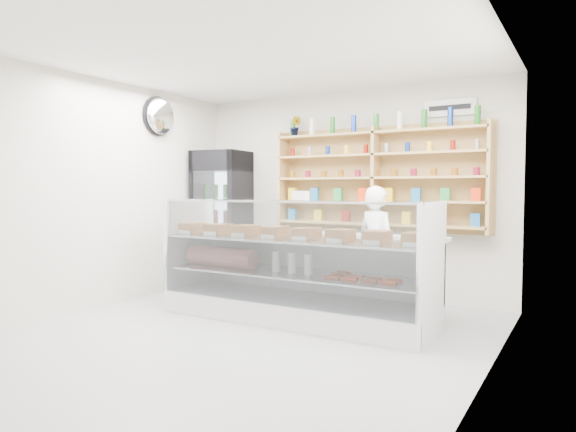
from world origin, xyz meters
The scene contains 8 objects.
room centered at (0.00, 0.00, 1.40)m, with size 5.00×5.00×5.00m.
display_counter centered at (0.11, 0.91, 0.37)m, with size 3.08×0.92×1.34m.
shop_worker centered at (0.75, 1.75, 0.75)m, with size 0.54×0.36×1.49m, color white.
drinks_cooler centered at (-1.85, 2.13, 1.01)m, with size 0.81×0.79×2.02m.
wall_shelving centered at (0.50, 2.34, 1.59)m, with size 2.84×0.28×1.33m.
potted_plant centered at (-0.70, 2.34, 2.34)m, with size 0.16×0.13×0.28m, color #1E6626.
security_mirror centered at (-2.17, 1.20, 2.45)m, with size 0.15×0.50×0.50m, color silver.
wall_sign centered at (1.40, 2.47, 2.45)m, with size 0.62×0.03×0.20m, color white.
Camera 1 is at (2.92, -3.98, 1.46)m, focal length 32.00 mm.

